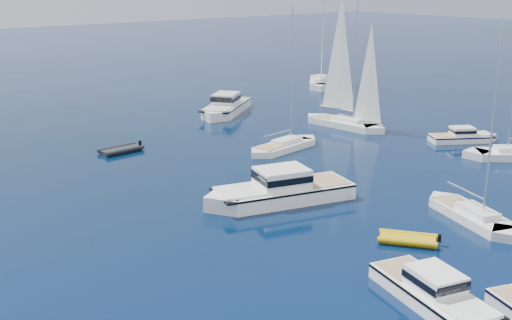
% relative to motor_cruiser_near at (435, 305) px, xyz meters
% --- Properties ---
extents(motor_cruiser_near, '(5.07, 9.36, 2.35)m').
position_rel_motor_cruiser_near_xyz_m(motor_cruiser_near, '(0.00, 0.00, 0.00)').
color(motor_cruiser_near, white).
rests_on(motor_cruiser_near, ground).
extents(motor_cruiser_centre, '(12.81, 6.92, 3.22)m').
position_rel_motor_cruiser_near_xyz_m(motor_cruiser_centre, '(4.01, 16.59, 0.00)').
color(motor_cruiser_centre, white).
rests_on(motor_cruiser_centre, ground).
extents(motor_cruiser_far_r, '(7.45, 5.83, 1.94)m').
position_rel_motor_cruiser_near_xyz_m(motor_cruiser_far_r, '(30.01, 18.07, 0.00)').
color(motor_cruiser_far_r, silver).
rests_on(motor_cruiser_far_r, ground).
extents(motor_cruiser_distant, '(11.67, 9.85, 3.10)m').
position_rel_motor_cruiser_near_xyz_m(motor_cruiser_distant, '(19.66, 44.26, 0.00)').
color(motor_cruiser_distant, silver).
rests_on(motor_cruiser_distant, ground).
extents(sailboat_fore, '(5.54, 9.81, 14.01)m').
position_rel_motor_cruiser_near_xyz_m(sailboat_fore, '(11.77, 5.36, 0.00)').
color(sailboat_fore, silver).
rests_on(sailboat_fore, ground).
extents(sailboat_centre, '(9.75, 3.85, 13.95)m').
position_rel_motor_cruiser_near_xyz_m(sailboat_centre, '(14.02, 27.21, 0.00)').
color(sailboat_centre, white).
rests_on(sailboat_centre, ground).
extents(sailboat_sails_r, '(4.03, 11.19, 16.09)m').
position_rel_motor_cruiser_near_xyz_m(sailboat_sails_r, '(25.59, 30.16, 0.00)').
color(sailboat_sails_r, white).
rests_on(sailboat_sails_r, ground).
extents(sailboat_sails_far, '(11.47, 11.47, 18.92)m').
position_rel_motor_cruiser_near_xyz_m(sailboat_sails_far, '(43.36, 51.62, 0.00)').
color(sailboat_sails_far, silver).
rests_on(sailboat_sails_far, ground).
extents(tender_yellow, '(3.88, 4.29, 0.95)m').
position_rel_motor_cruiser_near_xyz_m(tender_yellow, '(5.29, 5.85, 0.00)').
color(tender_yellow, '#C9A00B').
rests_on(tender_yellow, ground).
extents(tender_grey_far, '(4.37, 2.51, 0.95)m').
position_rel_motor_cruiser_near_xyz_m(tender_grey_far, '(1.45, 36.36, 0.00)').
color(tender_grey_far, black).
rests_on(tender_grey_far, ground).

